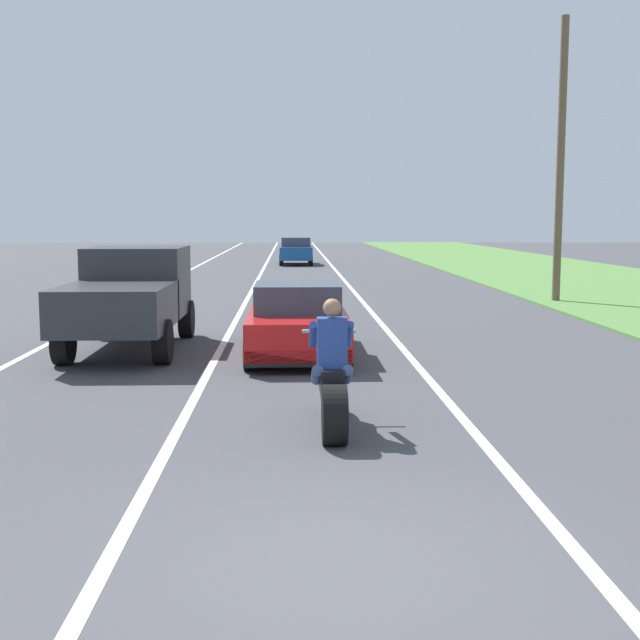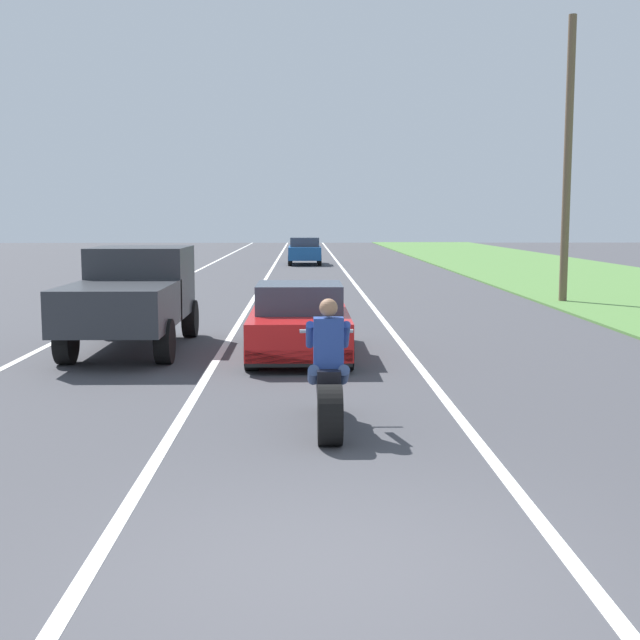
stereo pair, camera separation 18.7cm
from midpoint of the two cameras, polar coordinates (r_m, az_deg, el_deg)
ground_plane at (r=6.34m, az=1.83°, el=-16.89°), size 160.00×160.00×0.00m
lane_stripe_left_solid at (r=26.41m, az=-12.28°, el=1.31°), size 0.14×120.00×0.01m
lane_stripe_right_solid at (r=26.00m, az=3.49°, el=1.37°), size 0.14×120.00×0.01m
lane_stripe_centre_dashed at (r=25.96m, az=-4.46°, el=1.36°), size 0.14×120.00×0.01m
motorcycle_with_rider at (r=10.00m, az=1.12°, el=-4.38°), size 0.70×2.21×1.62m
sports_car_red at (r=15.51m, az=-1.08°, el=-0.15°), size 1.84×4.30×1.37m
pickup_truck_left_lane_dark_grey at (r=16.53m, az=-12.45°, el=1.80°), size 2.02×4.80×1.98m
utility_pole_roadside at (r=26.26m, az=16.89°, el=10.41°), size 0.24×0.24×8.49m
distant_car_far_ahead at (r=45.87m, az=-0.95°, el=4.81°), size 1.80×4.00×1.50m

